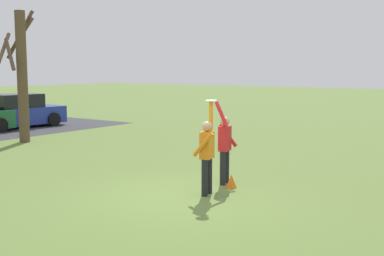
{
  "coord_description": "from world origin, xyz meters",
  "views": [
    {
      "loc": [
        -8.74,
        -6.32,
        2.82
      ],
      "look_at": [
        0.81,
        0.41,
        1.39
      ],
      "focal_mm": 46.21,
      "sensor_mm": 36.0,
      "label": 1
    }
  ],
  "objects_px": {
    "parked_car_blue": "(19,112)",
    "person_defender": "(225,144)",
    "person_catcher": "(207,151)",
    "bare_tree_tall": "(21,72)",
    "frisbee_disc": "(211,101)",
    "field_cone_orange": "(231,181)"
  },
  "relations": [
    {
      "from": "bare_tree_tall",
      "to": "field_cone_orange",
      "type": "relative_size",
      "value": 15.67
    },
    {
      "from": "frisbee_disc",
      "to": "parked_car_blue",
      "type": "height_order",
      "value": "frisbee_disc"
    },
    {
      "from": "parked_car_blue",
      "to": "person_defender",
      "type": "bearing_deg",
      "value": -101.99
    },
    {
      "from": "person_catcher",
      "to": "bare_tree_tall",
      "type": "xyz_separation_m",
      "value": [
        2.57,
        10.1,
        1.67
      ]
    },
    {
      "from": "parked_car_blue",
      "to": "field_cone_orange",
      "type": "relative_size",
      "value": 13.24
    },
    {
      "from": "parked_car_blue",
      "to": "bare_tree_tall",
      "type": "distance_m",
      "value": 5.41
    },
    {
      "from": "person_catcher",
      "to": "person_defender",
      "type": "height_order",
      "value": "person_catcher"
    },
    {
      "from": "field_cone_orange",
      "to": "parked_car_blue",
      "type": "bearing_deg",
      "value": 72.62
    },
    {
      "from": "person_catcher",
      "to": "person_defender",
      "type": "distance_m",
      "value": 1.13
    },
    {
      "from": "bare_tree_tall",
      "to": "frisbee_disc",
      "type": "bearing_deg",
      "value": -103.16
    },
    {
      "from": "bare_tree_tall",
      "to": "field_cone_orange",
      "type": "xyz_separation_m",
      "value": [
        -1.71,
        -10.23,
        -2.5
      ]
    },
    {
      "from": "person_defender",
      "to": "frisbee_disc",
      "type": "bearing_deg",
      "value": 0.0
    },
    {
      "from": "frisbee_disc",
      "to": "bare_tree_tall",
      "type": "xyz_separation_m",
      "value": [
        2.35,
        10.06,
        0.56
      ]
    },
    {
      "from": "person_catcher",
      "to": "person_defender",
      "type": "bearing_deg",
      "value": 0.0
    },
    {
      "from": "parked_car_blue",
      "to": "person_catcher",
      "type": "bearing_deg",
      "value": -105.74
    },
    {
      "from": "person_catcher",
      "to": "person_defender",
      "type": "relative_size",
      "value": 1.02
    },
    {
      "from": "person_defender",
      "to": "field_cone_orange",
      "type": "xyz_separation_m",
      "value": [
        -0.24,
        -0.34,
        -0.82
      ]
    },
    {
      "from": "frisbee_disc",
      "to": "person_defender",
      "type": "bearing_deg",
      "value": 11.14
    },
    {
      "from": "person_defender",
      "to": "frisbee_disc",
      "type": "distance_m",
      "value": 1.43
    },
    {
      "from": "frisbee_disc",
      "to": "parked_car_blue",
      "type": "xyz_separation_m",
      "value": [
        5.16,
        14.26,
        -1.37
      ]
    },
    {
      "from": "frisbee_disc",
      "to": "field_cone_orange",
      "type": "xyz_separation_m",
      "value": [
        0.64,
        -0.17,
        -1.93
      ]
    },
    {
      "from": "field_cone_orange",
      "to": "person_catcher",
      "type": "bearing_deg",
      "value": 171.86
    }
  ]
}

